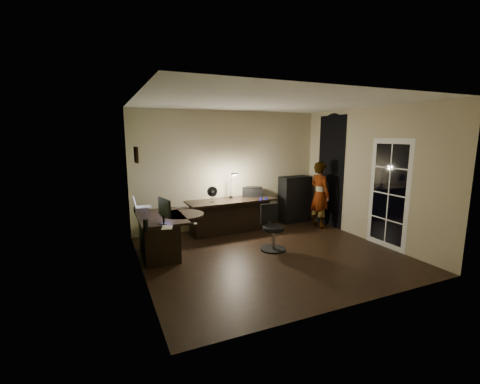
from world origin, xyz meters
name	(u,v)px	position (x,y,z in m)	size (l,w,h in m)	color
floor	(271,254)	(0.00, 0.00, -0.01)	(4.50, 4.00, 0.01)	black
ceiling	(273,102)	(0.00, 0.00, 2.71)	(4.50, 4.00, 0.01)	silver
wall_back	(229,170)	(0.00, 2.00, 1.35)	(4.50, 0.01, 2.70)	tan
wall_front	(354,203)	(0.00, -2.00, 1.35)	(4.50, 0.01, 2.70)	tan
wall_left	(139,190)	(-2.25, 0.00, 1.35)	(0.01, 4.00, 2.70)	tan
wall_right	(368,175)	(2.25, 0.00, 1.35)	(0.01, 4.00, 2.70)	tan
green_wall_overlay	(140,190)	(-2.24, 0.00, 1.35)	(0.00, 4.00, 2.70)	#496026
arched_doorway	(331,172)	(2.24, 1.15, 1.30)	(0.01, 0.90, 2.60)	black
french_door	(389,194)	(2.24, -0.55, 1.05)	(0.02, 0.92, 2.10)	white
framed_picture	(136,155)	(-2.22, 0.45, 1.85)	(0.04, 0.30, 0.25)	black
desk_left	(161,236)	(-1.83, 0.75, 0.37)	(0.78, 1.28, 0.74)	black
desk_right	(231,216)	(-0.14, 1.56, 0.37)	(1.98, 0.69, 0.74)	black
cabinet	(295,199)	(1.67, 1.78, 0.57)	(0.76, 0.38, 1.14)	black
laptop_stand	(141,210)	(-2.11, 1.20, 0.78)	(0.24, 0.20, 0.10)	silver
laptop	(143,201)	(-2.07, 1.20, 0.94)	(0.32, 0.30, 0.22)	silver
monitor	(163,215)	(-1.87, 0.25, 0.88)	(0.09, 0.46, 0.30)	black
mouse	(195,224)	(-1.41, -0.01, 0.74)	(0.06, 0.08, 0.03)	silver
phone	(167,216)	(-1.73, 0.68, 0.73)	(0.07, 0.14, 0.01)	black
pen	(155,224)	(-2.01, 0.27, 0.73)	(0.01, 0.13, 0.01)	black
speaker	(146,226)	(-2.19, -0.10, 0.83)	(0.08, 0.08, 0.20)	black
notepad	(167,227)	(-1.86, -0.01, 0.73)	(0.16, 0.22, 0.01)	silver
desk_fan	(212,194)	(-0.60, 1.52, 0.91)	(0.22, 0.12, 0.34)	black
headphones	(264,199)	(0.50, 1.23, 0.78)	(0.17, 0.07, 0.08)	#1312A0
printer	(252,191)	(0.50, 1.80, 0.84)	(0.47, 0.37, 0.21)	black
desk_lamp	(231,184)	(-0.08, 1.72, 1.06)	(0.16, 0.29, 0.64)	black
office_chair	(273,228)	(0.16, 0.18, 0.43)	(0.48, 0.48, 0.86)	black
person	(320,195)	(1.93, 1.12, 0.78)	(0.55, 0.37, 1.55)	#D8A88C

